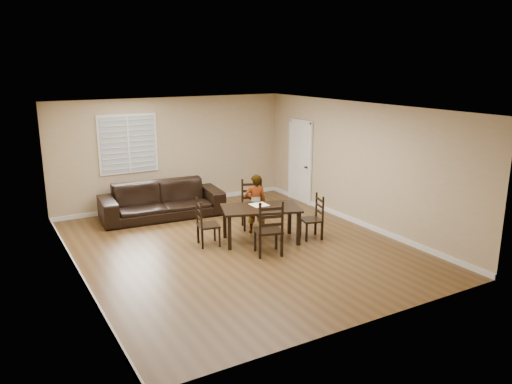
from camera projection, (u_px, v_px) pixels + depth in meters
ground at (238, 247)px, 9.79m from camera, size 7.00×7.00×0.00m
room at (235, 155)px, 9.50m from camera, size 6.04×7.04×2.72m
dining_table at (261, 211)px, 9.94m from camera, size 1.73×1.31×0.72m
chair_near at (252, 205)px, 10.92m from camera, size 0.61×0.59×1.06m
chair_far at (270, 232)px, 9.19m from camera, size 0.59×0.57×1.07m
chair_left at (203, 225)px, 9.76m from camera, size 0.46×0.49×0.94m
chair_right at (316, 218)px, 10.21m from camera, size 0.48×0.49×0.91m
child at (256, 204)px, 10.47m from camera, size 0.53×0.43×1.27m
napkin at (259, 205)px, 10.08m from camera, size 0.32×0.32×0.00m
donut at (260, 204)px, 10.08m from camera, size 0.09×0.09×0.03m
sofa at (162, 200)px, 11.58m from camera, size 2.87×1.32×0.81m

